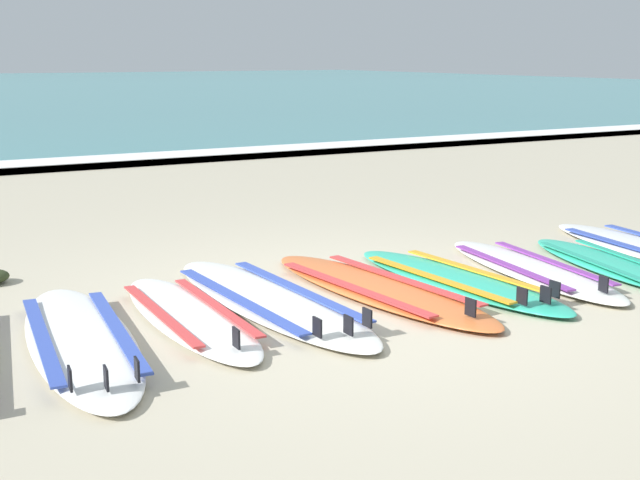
{
  "coord_description": "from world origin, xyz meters",
  "views": [
    {
      "loc": [
        -2.9,
        -4.71,
        1.64
      ],
      "look_at": [
        0.23,
        0.87,
        0.25
      ],
      "focal_mm": 48.53,
      "sensor_mm": 36.0,
      "label": 1
    }
  ],
  "objects_px": {
    "surfboard_3": "(269,300)",
    "surfboard_5": "(457,280)",
    "surfboard_4": "(377,288)",
    "surfboard_1": "(80,339)",
    "surfboard_2": "(189,316)",
    "surfboard_7": "(609,264)",
    "surfboard_6": "(531,269)"
  },
  "relations": [
    {
      "from": "surfboard_4",
      "to": "surfboard_7",
      "type": "height_order",
      "value": "same"
    },
    {
      "from": "surfboard_3",
      "to": "surfboard_4",
      "type": "xyz_separation_m",
      "value": [
        0.78,
        -0.12,
        -0.0
      ]
    },
    {
      "from": "surfboard_6",
      "to": "surfboard_1",
      "type": "bearing_deg",
      "value": 179.76
    },
    {
      "from": "surfboard_4",
      "to": "surfboard_7",
      "type": "distance_m",
      "value": 1.98
    },
    {
      "from": "surfboard_4",
      "to": "surfboard_1",
      "type": "bearing_deg",
      "value": -177.47
    },
    {
      "from": "surfboard_3",
      "to": "surfboard_5",
      "type": "bearing_deg",
      "value": -7.97
    },
    {
      "from": "surfboard_2",
      "to": "surfboard_4",
      "type": "height_order",
      "value": "same"
    },
    {
      "from": "surfboard_4",
      "to": "surfboard_7",
      "type": "bearing_deg",
      "value": -8.4
    },
    {
      "from": "surfboard_2",
      "to": "surfboard_7",
      "type": "bearing_deg",
      "value": -5.62
    },
    {
      "from": "surfboard_1",
      "to": "surfboard_6",
      "type": "distance_m",
      "value": 3.4
    },
    {
      "from": "surfboard_2",
      "to": "surfboard_7",
      "type": "distance_m",
      "value": 3.35
    },
    {
      "from": "surfboard_3",
      "to": "surfboard_2",
      "type": "bearing_deg",
      "value": -172.59
    },
    {
      "from": "surfboard_5",
      "to": "surfboard_1",
      "type": "bearing_deg",
      "value": -179.8
    },
    {
      "from": "surfboard_2",
      "to": "surfboard_3",
      "type": "xyz_separation_m",
      "value": [
        0.59,
        0.08,
        0.0
      ]
    },
    {
      "from": "surfboard_1",
      "to": "surfboard_6",
      "type": "height_order",
      "value": "same"
    },
    {
      "from": "surfboard_1",
      "to": "surfboard_3",
      "type": "relative_size",
      "value": 0.94
    },
    {
      "from": "surfboard_2",
      "to": "surfboard_1",
      "type": "bearing_deg",
      "value": -169.5
    },
    {
      "from": "surfboard_3",
      "to": "surfboard_5",
      "type": "distance_m",
      "value": 1.43
    },
    {
      "from": "surfboard_1",
      "to": "surfboard_2",
      "type": "relative_size",
      "value": 1.17
    },
    {
      "from": "surfboard_1",
      "to": "surfboard_6",
      "type": "xyz_separation_m",
      "value": [
        3.4,
        -0.01,
        -0.0
      ]
    },
    {
      "from": "surfboard_1",
      "to": "surfboard_4",
      "type": "distance_m",
      "value": 2.08
    },
    {
      "from": "surfboard_2",
      "to": "surfboard_6",
      "type": "relative_size",
      "value": 0.94
    },
    {
      "from": "surfboard_3",
      "to": "surfboard_6",
      "type": "bearing_deg",
      "value": -6.02
    },
    {
      "from": "surfboard_1",
      "to": "surfboard_2",
      "type": "height_order",
      "value": "same"
    },
    {
      "from": "surfboard_2",
      "to": "surfboard_4",
      "type": "xyz_separation_m",
      "value": [
        1.37,
        -0.04,
        -0.0
      ]
    },
    {
      "from": "surfboard_4",
      "to": "surfboard_6",
      "type": "relative_size",
      "value": 1.11
    },
    {
      "from": "surfboard_4",
      "to": "surfboard_5",
      "type": "height_order",
      "value": "same"
    },
    {
      "from": "surfboard_4",
      "to": "surfboard_5",
      "type": "bearing_deg",
      "value": -7.43
    },
    {
      "from": "surfboard_4",
      "to": "surfboard_2",
      "type": "bearing_deg",
      "value": 178.38
    },
    {
      "from": "surfboard_2",
      "to": "surfboard_3",
      "type": "distance_m",
      "value": 0.6
    },
    {
      "from": "surfboard_1",
      "to": "surfboard_3",
      "type": "height_order",
      "value": "same"
    },
    {
      "from": "surfboard_2",
      "to": "surfboard_6",
      "type": "xyz_separation_m",
      "value": [
        2.69,
        -0.14,
        -0.0
      ]
    }
  ]
}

